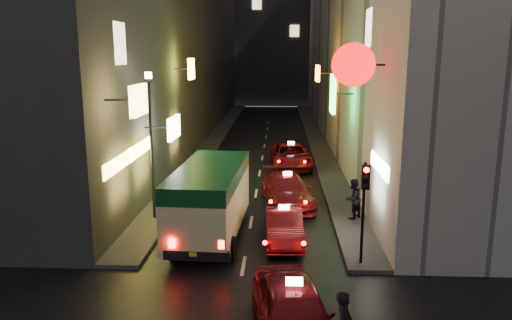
% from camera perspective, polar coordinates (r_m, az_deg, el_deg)
% --- Properties ---
extents(building_left, '(7.45, 52.00, 18.00)m').
position_cam_1_polar(building_left, '(42.46, -10.07, 14.47)').
color(building_left, '#3A3735').
rests_on(building_left, ground).
extents(building_right, '(7.94, 52.00, 18.00)m').
position_cam_1_polar(building_right, '(42.00, 12.48, 14.40)').
color(building_right, beige).
rests_on(building_right, ground).
extents(building_far, '(30.00, 10.00, 22.00)m').
position_cam_1_polar(building_far, '(73.52, 1.90, 15.14)').
color(building_far, '#343439').
rests_on(building_far, ground).
extents(sidewalk_left, '(1.50, 52.00, 0.15)m').
position_cam_1_polar(sidewalk_left, '(42.36, -4.67, 2.50)').
color(sidewalk_left, '#403E3C').
rests_on(sidewalk_left, ground).
extents(sidewalk_right, '(1.50, 52.00, 0.15)m').
position_cam_1_polar(sidewalk_right, '(42.12, 6.89, 2.39)').
color(sidewalk_right, '#403E3C').
rests_on(sidewalk_right, ground).
extents(minibus, '(2.64, 6.72, 2.85)m').
position_cam_1_polar(minibus, '(19.53, -5.27, -3.79)').
color(minibus, beige).
rests_on(minibus, ground).
extents(taxi_near, '(3.23, 5.96, 1.97)m').
position_cam_1_polar(taxi_near, '(13.01, 4.34, -16.58)').
color(taxi_near, maroon).
rests_on(taxi_near, ground).
extents(taxi_second, '(2.13, 4.81, 1.68)m').
position_cam_1_polar(taxi_second, '(19.34, 3.20, -7.18)').
color(taxi_second, maroon).
rests_on(taxi_second, ground).
extents(taxi_third, '(3.05, 5.62, 1.86)m').
position_cam_1_polar(taxi_third, '(23.90, 3.60, -3.16)').
color(taxi_third, maroon).
rests_on(taxi_third, ground).
extents(taxi_far, '(2.57, 5.56, 1.90)m').
position_cam_1_polar(taxi_far, '(31.80, 4.01, 0.72)').
color(taxi_far, maroon).
rests_on(taxi_far, ground).
extents(pedestrian_sidewalk, '(0.86, 0.86, 1.98)m').
position_cam_1_polar(pedestrian_sidewalk, '(21.80, 11.04, -4.08)').
color(pedestrian_sidewalk, black).
rests_on(pedestrian_sidewalk, sidewalk_right).
extents(traffic_light, '(0.26, 0.43, 3.50)m').
position_cam_1_polar(traffic_light, '(16.73, 12.31, -3.60)').
color(traffic_light, black).
rests_on(traffic_light, sidewalk_right).
extents(lamp_post, '(0.28, 0.28, 6.22)m').
position_cam_1_polar(lamp_post, '(21.39, -11.91, 2.67)').
color(lamp_post, black).
rests_on(lamp_post, sidewalk_left).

